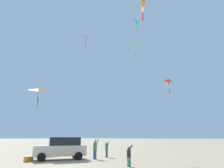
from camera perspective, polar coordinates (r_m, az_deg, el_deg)
parked_car at (r=17.62m, az=-15.33°, el=-18.43°), size 4.60×3.93×1.85m
cooler_box at (r=17.11m, az=-24.28°, el=-20.22°), size 0.62×0.42×0.42m
person_adult_flyer at (r=17.49m, az=-5.22°, el=-19.04°), size 0.45×0.55×1.69m
person_child_green_jacket at (r=13.13m, az=5.25°, el=-20.83°), size 0.41×0.47×1.35m
person_bystander_far at (r=19.02m, az=-1.64°, el=-19.25°), size 0.49×0.52×1.44m
kite_windsock_blue_topmost at (r=28.95m, az=9.46°, el=22.09°), size 15.13×5.72×19.96m
kite_delta_purple_drifting at (r=29.95m, az=-21.78°, el=-1.87°), size 8.75×9.21×9.08m
kite_delta_green_low_center at (r=29.21m, az=7.27°, el=11.05°), size 11.69×4.05×15.51m
kite_delta_yellow_midlevel at (r=25.65m, az=7.41°, el=18.60°), size 10.78×5.81×16.82m
kite_delta_white_trailing at (r=35.42m, az=-8.04°, el=14.01°), size 11.61×8.47×19.96m
kite_delta_long_streamer_right at (r=27.43m, az=16.90°, el=0.90°), size 14.22×8.30×9.79m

